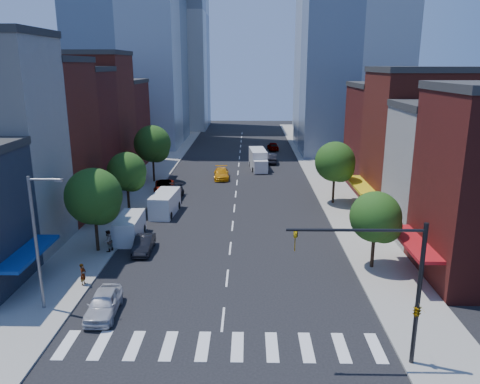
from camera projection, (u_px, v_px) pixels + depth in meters
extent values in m
plane|color=black|center=(223.00, 319.00, 29.99)|extent=(220.00, 220.00, 0.00)
cube|color=gray|center=(153.00, 175.00, 68.78)|extent=(5.00, 120.00, 0.15)
cube|color=gray|center=(323.00, 176.00, 68.33)|extent=(5.00, 120.00, 0.15)
cube|color=silver|center=(220.00, 346.00, 27.10)|extent=(19.00, 3.00, 0.01)
cube|color=maroon|center=(29.00, 143.00, 48.03)|extent=(12.00, 9.00, 16.00)
cube|color=#561915|center=(62.00, 136.00, 56.36)|extent=(12.00, 8.00, 15.00)
cube|color=maroon|center=(85.00, 119.00, 64.30)|extent=(12.00, 9.00, 17.00)
cube|color=#561915|center=(106.00, 125.00, 73.99)|extent=(12.00, 10.00, 13.00)
cube|color=beige|center=(462.00, 176.00, 42.50)|extent=(12.00, 8.00, 12.00)
cube|color=maroon|center=(427.00, 144.00, 50.79)|extent=(12.00, 10.00, 15.00)
cube|color=#561915|center=(398.00, 139.00, 60.69)|extent=(12.00, 10.00, 13.00)
cube|color=#9EA5AD|center=(169.00, 13.00, 114.57)|extent=(18.00, 18.00, 56.00)
cylinder|color=black|center=(418.00, 296.00, 24.37)|extent=(0.24, 0.24, 8.00)
cylinder|color=black|center=(356.00, 230.00, 23.48)|extent=(7.00, 0.16, 0.16)
imported|color=gold|center=(296.00, 241.00, 23.70)|extent=(0.22, 0.18, 1.10)
imported|color=gold|center=(417.00, 309.00, 24.58)|extent=(0.48, 2.24, 0.90)
cylinder|color=slate|center=(36.00, 244.00, 29.95)|extent=(0.20, 0.20, 9.00)
cylinder|color=slate|center=(44.00, 179.00, 28.80)|extent=(2.00, 0.14, 0.14)
cube|color=slate|center=(59.00, 180.00, 28.79)|extent=(0.50, 0.25, 0.18)
cylinder|color=black|center=(96.00, 229.00, 40.25)|extent=(0.28, 0.28, 3.92)
sphere|color=#1F4012|center=(94.00, 196.00, 39.48)|extent=(4.80, 4.80, 4.80)
sphere|color=#1F4012|center=(100.00, 205.00, 39.36)|extent=(3.36, 3.36, 3.36)
cylinder|color=black|center=(128.00, 196.00, 50.90)|extent=(0.28, 0.28, 3.64)
sphere|color=#1F4012|center=(127.00, 171.00, 50.18)|extent=(4.20, 4.20, 4.20)
sphere|color=#1F4012|center=(132.00, 178.00, 50.05)|extent=(2.94, 2.94, 2.94)
cylinder|color=black|center=(154.00, 166.00, 64.33)|extent=(0.28, 0.28, 4.20)
sphere|color=#1F4012|center=(152.00, 144.00, 63.50)|extent=(5.00, 5.00, 5.00)
sphere|color=#1F4012|center=(157.00, 150.00, 63.40)|extent=(3.50, 3.50, 3.50)
cylinder|color=black|center=(373.00, 247.00, 37.02)|extent=(0.28, 0.28, 3.36)
sphere|color=#1F4012|center=(375.00, 217.00, 36.35)|extent=(4.00, 4.00, 4.00)
sphere|color=#1F4012|center=(384.00, 225.00, 36.21)|extent=(2.80, 2.80, 2.80)
cylinder|color=black|center=(334.00, 186.00, 54.31)|extent=(0.28, 0.28, 3.92)
sphere|color=#1F4012|center=(335.00, 162.00, 53.53)|extent=(4.60, 4.60, 4.60)
sphere|color=#1F4012|center=(340.00, 168.00, 53.42)|extent=(3.22, 3.22, 3.22)
imported|color=#BAB9BF|center=(104.00, 303.00, 30.40)|extent=(2.07, 4.66, 1.56)
imported|color=black|center=(144.00, 244.00, 40.65)|extent=(1.59, 4.23, 1.38)
imported|color=#999999|center=(164.00, 187.00, 59.69)|extent=(3.09, 5.54, 1.47)
imported|color=black|center=(173.00, 193.00, 56.56)|extent=(2.18, 5.19, 1.50)
cube|color=silver|center=(129.00, 228.00, 43.59)|extent=(2.21, 5.26, 2.19)
cube|color=black|center=(124.00, 232.00, 41.60)|extent=(1.95, 1.09, 0.94)
cylinder|color=black|center=(115.00, 242.00, 42.07)|extent=(0.28, 0.80, 0.79)
cylinder|color=black|center=(136.00, 242.00, 42.08)|extent=(0.28, 0.80, 0.79)
cylinder|color=black|center=(124.00, 229.00, 45.48)|extent=(0.28, 0.80, 0.79)
cylinder|color=black|center=(144.00, 229.00, 45.49)|extent=(0.28, 0.80, 0.79)
cube|color=white|center=(165.00, 203.00, 50.94)|extent=(2.69, 5.80, 2.37)
cube|color=black|center=(160.00, 206.00, 48.79)|extent=(2.17, 1.29, 1.02)
cylinder|color=black|center=(151.00, 215.00, 49.40)|extent=(0.35, 0.88, 0.86)
cylinder|color=black|center=(170.00, 216.00, 49.21)|extent=(0.35, 0.88, 0.86)
cylinder|color=black|center=(161.00, 205.00, 53.08)|extent=(0.35, 0.88, 0.86)
cylinder|color=black|center=(178.00, 205.00, 52.89)|extent=(0.35, 0.88, 0.86)
imported|color=orange|center=(221.00, 174.00, 66.76)|extent=(2.40, 5.26, 1.49)
imported|color=black|center=(271.00, 158.00, 77.32)|extent=(1.93, 4.96, 1.61)
imported|color=#999999|center=(273.00, 146.00, 88.92)|extent=(2.19, 4.67, 1.54)
cube|color=silver|center=(258.00, 159.00, 73.25)|extent=(2.85, 6.31, 3.01)
cube|color=silver|center=(261.00, 167.00, 69.93)|extent=(2.23, 1.89, 1.88)
cylinder|color=black|center=(253.00, 170.00, 70.74)|extent=(0.36, 0.87, 0.85)
cylinder|color=black|center=(267.00, 169.00, 70.90)|extent=(0.36, 0.87, 0.85)
cylinder|color=black|center=(250.00, 164.00, 74.82)|extent=(0.36, 0.87, 0.85)
cylinder|color=black|center=(263.00, 164.00, 74.97)|extent=(0.36, 0.87, 0.85)
imported|color=#999999|center=(83.00, 274.00, 34.21)|extent=(0.45, 0.63, 1.64)
imported|color=#999999|center=(108.00, 241.00, 40.27)|extent=(1.05, 1.15, 1.91)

